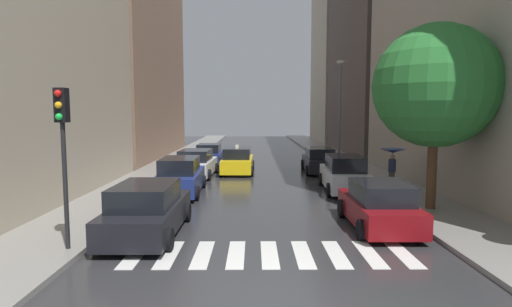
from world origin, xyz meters
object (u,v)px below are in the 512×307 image
Objects in this scene: parked_car_left_third at (196,164)px; traffic_light_left_corner at (63,133)px; parked_car_left_second at (180,177)px; taxi_midroad at (237,161)px; pedestrian_foreground at (392,158)px; parked_car_right_third at (319,161)px; parked_car_left_nearest at (147,211)px; street_tree_right at (435,86)px; parked_car_right_nearest at (379,206)px; parked_car_left_fourth at (209,155)px; lamp_post_right at (340,106)px; parked_car_right_second at (344,174)px.

traffic_light_left_corner reaches higher than parked_car_left_third.
taxi_midroad is at bearing -20.94° from parked_car_left_second.
traffic_light_left_corner reaches higher than pedestrian_foreground.
traffic_light_left_corner reaches higher than parked_car_right_third.
pedestrian_foreground reaches higher than parked_car_left_nearest.
street_tree_right is (10.12, 2.94, 4.02)m from parked_car_left_nearest.
parked_car_left_second is 0.67× the size of street_tree_right.
parked_car_left_second is 1.09× the size of parked_car_right_nearest.
parked_car_left_fourth is 10.10m from lamp_post_right.
parked_car_left_nearest is 1.00× the size of parked_car_right_second.
taxi_midroad is (2.26, -4.46, 0.04)m from parked_car_left_fourth.
parked_car_right_second is at bearing -143.18° from parked_car_left_fourth.
street_tree_right is (10.25, -3.61, 3.99)m from parked_car_left_second.
parked_car_left_fourth is 18.42m from street_tree_right.
street_tree_right reaches higher than pedestrian_foreground.
street_tree_right is 12.81m from traffic_light_left_corner.
parked_car_left_nearest is 17.80m from parked_car_left_fourth.
parked_car_right_nearest is at bearing -128.69° from parked_car_left_second.
lamp_post_right is at bearing -46.27° from parked_car_left_second.
parked_car_right_nearest is at bearing -178.81° from parked_car_right_third.
taxi_midroad reaches higher than parked_car_left_third.
parked_car_left_second is at bearing 97.86° from parked_car_right_second.
street_tree_right is (7.83, -10.40, 4.03)m from taxi_midroad.
parked_car_left_nearest is 11.28m from street_tree_right.
pedestrian_foreground reaches higher than parked_car_right_third.
parked_car_left_third is (-0.13, 11.92, -0.01)m from parked_car_left_nearest.
street_tree_right is (10.25, -8.97, 4.03)m from parked_car_left_third.
parked_car_right_second reaches higher than parked_car_left_nearest.
parked_car_left_second is 2.42× the size of pedestrian_foreground.
traffic_light_left_corner is (-9.17, -2.49, 2.55)m from parked_car_right_nearest.
taxi_midroad is 15.80m from traffic_light_left_corner.
taxi_midroad is at bearing -56.92° from parked_car_left_third.
parked_car_right_third is at bearing -0.21° from parked_car_right_nearest.
lamp_post_right is at bearing -30.06° from parked_car_left_nearest.
parked_car_right_third is (7.51, -4.16, 0.03)m from parked_car_left_fourth.
traffic_light_left_corner is at bearing 93.88° from pedestrian_foreground.
parked_car_right_third is at bearing -126.69° from lamp_post_right.
pedestrian_foreground is at bearing -84.89° from lamp_post_right.
parked_car_left_nearest is 1.02× the size of parked_car_left_second.
lamp_post_right is (9.26, -1.81, 3.58)m from parked_car_left_fourth.
parked_car_left_second is 0.97× the size of parked_car_right_second.
parked_car_left_second is (-0.13, 6.56, 0.03)m from parked_car_left_nearest.
parked_car_left_fourth is at bearing 1.04° from parked_car_left_third.
parked_car_right_nearest is 7.07m from pedestrian_foreground.
parked_car_right_third is 0.68× the size of street_tree_right.
parked_car_left_second is 0.64× the size of lamp_post_right.
parked_car_right_second is 2.49× the size of pedestrian_foreground.
parked_car_left_fourth is at bearing -2.12° from parked_car_left_second.
parked_car_right_nearest is at bearing -156.39° from taxi_midroad.
parked_car_left_third reaches higher than parked_car_right_nearest.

